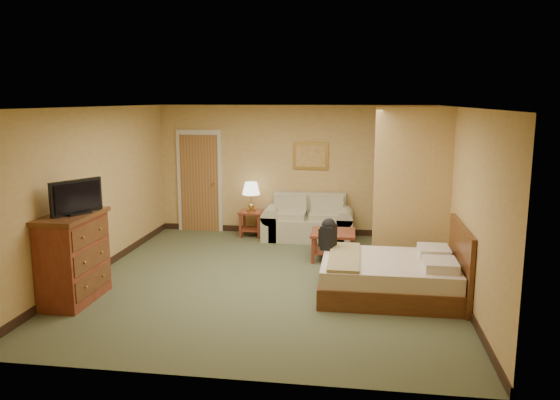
% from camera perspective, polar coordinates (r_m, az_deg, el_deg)
% --- Properties ---
extents(floor, '(6.00, 6.00, 0.00)m').
position_cam_1_polar(floor, '(8.39, -1.12, -8.38)').
color(floor, '#4C5235').
rests_on(floor, ground).
extents(ceiling, '(6.00, 6.00, 0.00)m').
position_cam_1_polar(ceiling, '(7.94, -1.19, 9.68)').
color(ceiling, white).
rests_on(ceiling, back_wall).
extents(back_wall, '(5.50, 0.02, 2.60)m').
position_cam_1_polar(back_wall, '(11.00, 1.41, 3.11)').
color(back_wall, tan).
rests_on(back_wall, floor).
extents(left_wall, '(0.02, 6.00, 2.60)m').
position_cam_1_polar(left_wall, '(8.93, -18.85, 0.83)').
color(left_wall, tan).
rests_on(left_wall, floor).
extents(right_wall, '(0.02, 6.00, 2.60)m').
position_cam_1_polar(right_wall, '(8.08, 18.45, -0.11)').
color(right_wall, tan).
rests_on(right_wall, floor).
extents(partition, '(1.20, 0.15, 2.60)m').
position_cam_1_polar(partition, '(8.91, 13.63, 1.07)').
color(partition, tan).
rests_on(partition, floor).
extents(door, '(0.94, 0.16, 2.10)m').
position_cam_1_polar(door, '(11.40, -8.40, 1.90)').
color(door, beige).
rests_on(door, floor).
extents(baseboard, '(5.50, 0.02, 0.12)m').
position_cam_1_polar(baseboard, '(11.21, 1.38, -3.19)').
color(baseboard, black).
rests_on(baseboard, floor).
extents(loveseat, '(1.75, 0.81, 0.89)m').
position_cam_1_polar(loveseat, '(10.72, 2.95, -2.59)').
color(loveseat, tan).
rests_on(loveseat, floor).
extents(side_table, '(0.46, 0.46, 0.51)m').
position_cam_1_polar(side_table, '(10.95, -3.01, -2.05)').
color(side_table, maroon).
rests_on(side_table, floor).
extents(table_lamp, '(0.35, 0.35, 0.58)m').
position_cam_1_polar(table_lamp, '(10.83, -3.05, 1.13)').
color(table_lamp, '#AB873F').
rests_on(table_lamp, side_table).
extents(coffee_table, '(0.75, 0.75, 0.48)m').
position_cam_1_polar(coffee_table, '(9.42, 5.57, -4.11)').
color(coffee_table, maroon).
rests_on(coffee_table, floor).
extents(wall_picture, '(0.70, 0.04, 0.55)m').
position_cam_1_polar(wall_picture, '(10.90, 3.21, 4.62)').
color(wall_picture, '#B78E3F').
rests_on(wall_picture, back_wall).
extents(dresser, '(0.60, 1.13, 1.21)m').
position_cam_1_polar(dresser, '(7.90, -20.76, -5.62)').
color(dresser, maroon).
rests_on(dresser, floor).
extents(tv, '(0.40, 0.70, 0.46)m').
position_cam_1_polar(tv, '(7.68, -20.50, 0.20)').
color(tv, black).
rests_on(tv, dresser).
extents(bed, '(1.93, 1.60, 1.04)m').
position_cam_1_polar(bed, '(7.85, 11.76, -7.75)').
color(bed, '#502912').
rests_on(bed, floor).
extents(backpack, '(0.25, 0.31, 0.47)m').
position_cam_1_polar(backpack, '(8.16, 5.11, -3.44)').
color(backpack, black).
rests_on(backpack, bed).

